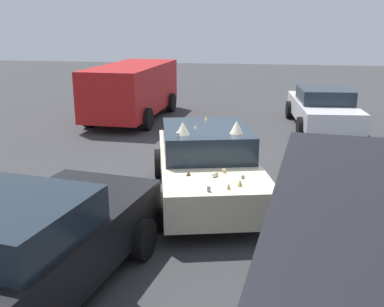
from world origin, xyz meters
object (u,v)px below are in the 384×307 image
Objects in this scene: parked_sedan_far_right at (29,248)px; parked_sedan_far_left at (323,108)px; art_car_decorated at (207,163)px; parked_van_behind_right at (133,88)px.

parked_sedan_far_left is at bearing -14.96° from parked_sedan_far_right.
parked_sedan_far_right is (-10.62, 4.66, 0.04)m from parked_sedan_far_left.
parked_van_behind_right is at bearing -167.13° from art_car_decorated.
art_car_decorated is 0.99× the size of parked_sedan_far_left.
art_car_decorated is at bearing -150.62° from parked_van_behind_right.
parked_van_behind_right is 1.21× the size of parked_sedan_far_right.
parked_van_behind_right reaches higher than parked_sedan_far_right.
art_car_decorated is 0.87× the size of parked_van_behind_right.
parked_van_behind_right is at bearing 18.69° from parked_sedan_far_right.
parked_sedan_far_left is at bearing 142.39° from art_car_decorated.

